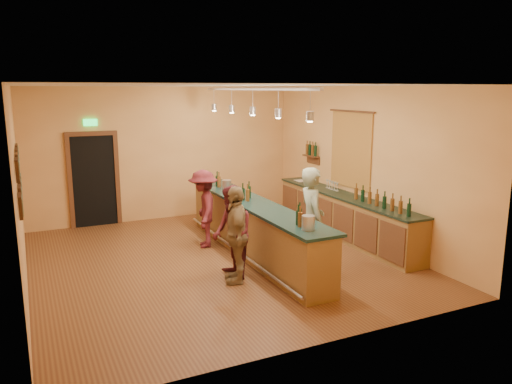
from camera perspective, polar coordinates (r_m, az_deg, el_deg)
name	(u,v)px	position (r m, az deg, el deg)	size (l,w,h in m)	color
floor	(218,260)	(9.45, -4.40, -7.74)	(7.00, 7.00, 0.00)	brown
ceiling	(215,85)	(8.92, -4.73, 12.04)	(6.50, 7.00, 0.02)	silver
wall_back	(165,153)	(12.35, -10.35, 4.35)	(6.50, 0.02, 3.20)	#C48749
wall_front	(321,221)	(5.98, 7.46, -3.35)	(6.50, 0.02, 3.20)	#C48749
wall_left	(18,191)	(8.49, -25.53, 0.08)	(0.02, 7.00, 3.20)	#C48749
wall_right	(363,164)	(10.62, 12.08, 3.11)	(0.02, 7.00, 3.20)	#C48749
doorway	(94,178)	(12.08, -18.04, 1.53)	(1.15, 0.09, 2.48)	black
tapestry	(351,150)	(10.90, 10.78, 4.70)	(0.03, 1.40, 1.60)	maroon
bottle_shelf	(311,151)	(12.12, 6.36, 4.65)	(0.17, 0.55, 0.54)	#4B2B16
picture_grid	(19,176)	(7.69, -25.45, 1.64)	(0.06, 2.20, 0.70)	#382111
back_counter	(344,216)	(10.82, 10.07, -2.68)	(0.60, 4.55, 1.27)	brown
tasting_bar	(253,224)	(9.54, -0.36, -3.70)	(0.74, 5.10, 1.38)	brown
pendant_track	(253,98)	(9.20, -0.38, 10.72)	(0.11, 4.60, 0.50)	silver
bartender	(312,220)	(8.67, 6.38, -3.21)	(0.67, 0.44, 1.84)	gray
customer_a	(232,233)	(8.29, -2.72, -4.74)	(0.77, 0.60, 1.59)	#59191E
customer_b	(236,235)	(8.18, -2.26, -4.88)	(0.95, 0.39, 1.62)	#997A51
customer_c	(204,209)	(10.06, -6.00, -1.90)	(1.01, 0.58, 1.57)	#59191E
bar_stool	(248,202)	(11.87, -0.91, -1.17)	(0.31, 0.31, 0.64)	#9C7446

